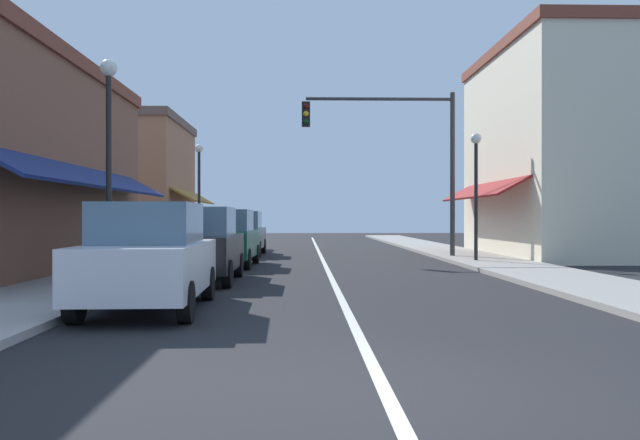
{
  "coord_description": "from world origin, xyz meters",
  "views": [
    {
      "loc": [
        -0.73,
        -5.68,
        1.54
      ],
      "look_at": [
        -0.25,
        12.43,
        1.46
      ],
      "focal_mm": 37.28,
      "sensor_mm": 36.0,
      "label": 1
    }
  ],
  "objects_px": {
    "parked_car_third_left": "(226,238)",
    "parked_car_far_left": "(241,234)",
    "street_lamp_left_far": "(199,179)",
    "parked_car_second_left": "(200,245)",
    "traffic_signal_mast_arm": "(402,145)",
    "street_lamp_right_mid": "(476,174)",
    "street_lamp_left_near": "(109,135)",
    "parked_car_nearest_left": "(149,257)"
  },
  "relations": [
    {
      "from": "street_lamp_right_mid",
      "to": "street_lamp_left_near",
      "type": "bearing_deg",
      "value": -142.43
    },
    {
      "from": "parked_car_second_left",
      "to": "traffic_signal_mast_arm",
      "type": "relative_size",
      "value": 0.67
    },
    {
      "from": "traffic_signal_mast_arm",
      "to": "parked_car_second_left",
      "type": "bearing_deg",
      "value": -125.42
    },
    {
      "from": "parked_car_nearest_left",
      "to": "street_lamp_right_mid",
      "type": "relative_size",
      "value": 0.96
    },
    {
      "from": "street_lamp_left_near",
      "to": "street_lamp_right_mid",
      "type": "relative_size",
      "value": 1.13
    },
    {
      "from": "parked_car_second_left",
      "to": "street_lamp_left_far",
      "type": "relative_size",
      "value": 0.88
    },
    {
      "from": "parked_car_third_left",
      "to": "street_lamp_left_near",
      "type": "distance_m",
      "value": 7.2
    },
    {
      "from": "parked_car_nearest_left",
      "to": "street_lamp_right_mid",
      "type": "distance_m",
      "value": 13.67
    },
    {
      "from": "parked_car_second_left",
      "to": "traffic_signal_mast_arm",
      "type": "xyz_separation_m",
      "value": [
        6.07,
        8.53,
        3.32
      ]
    },
    {
      "from": "parked_car_second_left",
      "to": "parked_car_far_left",
      "type": "height_order",
      "value": "same"
    },
    {
      "from": "parked_car_far_left",
      "to": "street_lamp_left_far",
      "type": "bearing_deg",
      "value": 133.89
    },
    {
      "from": "traffic_signal_mast_arm",
      "to": "street_lamp_left_far",
      "type": "height_order",
      "value": "traffic_signal_mast_arm"
    },
    {
      "from": "parked_car_nearest_left",
      "to": "street_lamp_left_far",
      "type": "bearing_deg",
      "value": 94.88
    },
    {
      "from": "street_lamp_left_far",
      "to": "parked_car_second_left",
      "type": "bearing_deg",
      "value": -81.15
    },
    {
      "from": "parked_car_third_left",
      "to": "street_lamp_right_mid",
      "type": "xyz_separation_m",
      "value": [
        8.08,
        0.97,
        2.07
      ]
    },
    {
      "from": "parked_car_far_left",
      "to": "parked_car_third_left",
      "type": "bearing_deg",
      "value": -88.36
    },
    {
      "from": "street_lamp_right_mid",
      "to": "street_lamp_left_far",
      "type": "height_order",
      "value": "street_lamp_left_far"
    },
    {
      "from": "parked_car_far_left",
      "to": "street_lamp_left_near",
      "type": "relative_size",
      "value": 0.85
    },
    {
      "from": "parked_car_third_left",
      "to": "traffic_signal_mast_arm",
      "type": "xyz_separation_m",
      "value": [
        6.01,
        3.54,
        3.32
      ]
    },
    {
      "from": "parked_car_far_left",
      "to": "street_lamp_left_far",
      "type": "distance_m",
      "value": 3.72
    },
    {
      "from": "parked_car_nearest_left",
      "to": "street_lamp_left_near",
      "type": "relative_size",
      "value": 0.85
    },
    {
      "from": "street_lamp_right_mid",
      "to": "parked_car_nearest_left",
      "type": "bearing_deg",
      "value": -127.46
    },
    {
      "from": "street_lamp_left_far",
      "to": "traffic_signal_mast_arm",
      "type": "bearing_deg",
      "value": -29.28
    },
    {
      "from": "parked_car_third_left",
      "to": "traffic_signal_mast_arm",
      "type": "relative_size",
      "value": 0.68
    },
    {
      "from": "parked_car_nearest_left",
      "to": "street_lamp_left_near",
      "type": "distance_m",
      "value": 4.29
    },
    {
      "from": "street_lamp_left_far",
      "to": "parked_car_far_left",
      "type": "bearing_deg",
      "value": -46.9
    },
    {
      "from": "parked_car_far_left",
      "to": "traffic_signal_mast_arm",
      "type": "bearing_deg",
      "value": -20.7
    },
    {
      "from": "traffic_signal_mast_arm",
      "to": "street_lamp_right_mid",
      "type": "bearing_deg",
      "value": -51.24
    },
    {
      "from": "street_lamp_left_near",
      "to": "street_lamp_left_far",
      "type": "height_order",
      "value": "street_lamp_left_near"
    },
    {
      "from": "traffic_signal_mast_arm",
      "to": "street_lamp_left_far",
      "type": "bearing_deg",
      "value": 150.72
    },
    {
      "from": "parked_car_nearest_left",
      "to": "street_lamp_left_far",
      "type": "height_order",
      "value": "street_lamp_left_far"
    },
    {
      "from": "parked_car_nearest_left",
      "to": "parked_car_second_left",
      "type": "relative_size",
      "value": 1.01
    },
    {
      "from": "parked_car_second_left",
      "to": "parked_car_third_left",
      "type": "height_order",
      "value": "same"
    },
    {
      "from": "parked_car_third_left",
      "to": "parked_car_far_left",
      "type": "distance_m",
      "value": 5.95
    },
    {
      "from": "parked_car_second_left",
      "to": "traffic_signal_mast_arm",
      "type": "distance_m",
      "value": 10.98
    },
    {
      "from": "parked_car_third_left",
      "to": "parked_car_nearest_left",
      "type": "bearing_deg",
      "value": -89.43
    },
    {
      "from": "parked_car_far_left",
      "to": "traffic_signal_mast_arm",
      "type": "relative_size",
      "value": 0.67
    },
    {
      "from": "parked_car_nearest_left",
      "to": "traffic_signal_mast_arm",
      "type": "height_order",
      "value": "traffic_signal_mast_arm"
    },
    {
      "from": "parked_car_far_left",
      "to": "street_lamp_right_mid",
      "type": "height_order",
      "value": "street_lamp_right_mid"
    },
    {
      "from": "parked_car_nearest_left",
      "to": "parked_car_second_left",
      "type": "xyz_separation_m",
      "value": [
        0.08,
        4.77,
        0.0
      ]
    },
    {
      "from": "traffic_signal_mast_arm",
      "to": "street_lamp_left_near",
      "type": "xyz_separation_m",
      "value": [
        -7.73,
        -10.12,
        -0.93
      ]
    },
    {
      "from": "parked_car_second_left",
      "to": "street_lamp_right_mid",
      "type": "relative_size",
      "value": 0.95
    }
  ]
}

